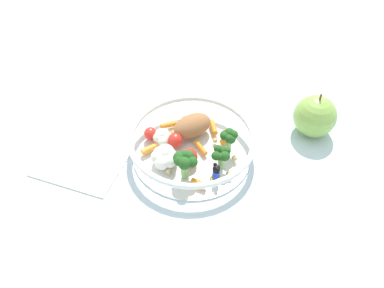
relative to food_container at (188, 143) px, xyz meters
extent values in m
plane|color=silver|center=(0.02, 0.02, -0.03)|extent=(2.40, 2.40, 0.00)
cylinder|color=white|center=(0.00, 0.01, -0.02)|extent=(0.22, 0.22, 0.01)
torus|color=white|center=(0.00, 0.01, 0.01)|extent=(0.23, 0.23, 0.01)
ellipsoid|color=#9E663D|center=(-0.04, 0.00, 0.00)|extent=(0.09, 0.09, 0.04)
cylinder|color=#8EB766|center=(-0.02, 0.07, -0.01)|extent=(0.01, 0.01, 0.03)
sphere|color=#23561E|center=(-0.01, 0.07, 0.02)|extent=(0.01, 0.01, 0.01)
sphere|color=#23561E|center=(-0.01, 0.07, 0.02)|extent=(0.02, 0.02, 0.02)
sphere|color=#23561E|center=(-0.02, 0.08, 0.02)|extent=(0.02, 0.02, 0.02)
sphere|color=#23561E|center=(-0.02, 0.07, 0.02)|extent=(0.02, 0.02, 0.02)
sphere|color=#23561E|center=(-0.02, 0.06, 0.02)|extent=(0.02, 0.02, 0.02)
sphere|color=#23561E|center=(-0.01, 0.06, 0.02)|extent=(0.01, 0.01, 0.01)
cylinder|color=#7FAD5B|center=(0.02, 0.06, -0.01)|extent=(0.01, 0.01, 0.02)
sphere|color=#23561E|center=(0.03, 0.06, 0.01)|extent=(0.01, 0.01, 0.01)
sphere|color=#23561E|center=(0.03, 0.07, 0.01)|extent=(0.02, 0.02, 0.02)
sphere|color=#23561E|center=(0.02, 0.07, 0.02)|extent=(0.01, 0.01, 0.01)
sphere|color=#23561E|center=(0.02, 0.06, 0.02)|extent=(0.01, 0.01, 0.01)
sphere|color=#23561E|center=(0.02, 0.06, 0.02)|extent=(0.01, 0.01, 0.01)
sphere|color=#23561E|center=(0.03, 0.06, 0.01)|extent=(0.02, 0.02, 0.02)
cylinder|color=#7FAD5B|center=(0.06, 0.01, 0.00)|extent=(0.01, 0.01, 0.03)
sphere|color=#23561E|center=(0.07, 0.01, 0.02)|extent=(0.02, 0.02, 0.02)
sphere|color=#23561E|center=(0.06, 0.01, 0.02)|extent=(0.02, 0.02, 0.02)
sphere|color=#23561E|center=(0.06, 0.02, 0.02)|extent=(0.02, 0.02, 0.02)
sphere|color=#23561E|center=(0.05, 0.01, 0.02)|extent=(0.02, 0.02, 0.02)
sphere|color=#23561E|center=(0.05, 0.00, 0.03)|extent=(0.02, 0.02, 0.02)
sphere|color=#23561E|center=(0.06, 0.00, 0.02)|extent=(0.02, 0.02, 0.02)
sphere|color=#23561E|center=(0.07, 0.00, 0.02)|extent=(0.02, 0.02, 0.02)
sphere|color=silver|center=(0.00, -0.05, -0.01)|extent=(0.02, 0.02, 0.02)
sphere|color=silver|center=(-0.01, -0.05, -0.01)|extent=(0.03, 0.03, 0.03)
sphere|color=silver|center=(-0.01, -0.05, -0.01)|extent=(0.03, 0.03, 0.03)
sphere|color=silver|center=(-0.02, -0.05, 0.00)|extent=(0.02, 0.02, 0.02)
sphere|color=silver|center=(-0.01, -0.05, 0.00)|extent=(0.03, 0.03, 0.03)
sphere|color=silver|center=(0.00, -0.06, 0.00)|extent=(0.02, 0.02, 0.02)
sphere|color=white|center=(0.05, -0.03, 0.00)|extent=(0.03, 0.03, 0.03)
sphere|color=white|center=(0.05, -0.02, 0.00)|extent=(0.02, 0.02, 0.02)
sphere|color=white|center=(0.04, -0.03, 0.00)|extent=(0.03, 0.03, 0.03)
sphere|color=white|center=(0.03, -0.03, 0.00)|extent=(0.03, 0.03, 0.03)
sphere|color=white|center=(0.04, -0.04, 0.00)|extent=(0.03, 0.03, 0.03)
sphere|color=white|center=(0.05, -0.04, 0.00)|extent=(0.02, 0.02, 0.02)
cube|color=yellow|center=(0.05, 0.06, -0.02)|extent=(0.02, 0.02, 0.00)
cylinder|color=#1933B2|center=(0.05, 0.06, -0.01)|extent=(0.02, 0.02, 0.02)
sphere|color=black|center=(0.05, 0.06, 0.01)|extent=(0.01, 0.01, 0.01)
sphere|color=black|center=(0.06, 0.06, 0.01)|extent=(0.01, 0.01, 0.01)
sphere|color=black|center=(0.05, 0.06, 0.01)|extent=(0.01, 0.01, 0.01)
cylinder|color=orange|center=(-0.07, 0.03, -0.01)|extent=(0.03, 0.02, 0.01)
cylinder|color=orange|center=(-0.01, 0.02, -0.01)|extent=(0.03, 0.03, 0.01)
cylinder|color=orange|center=(0.07, 0.04, -0.01)|extent=(0.02, 0.03, 0.01)
cylinder|color=orange|center=(0.02, -0.07, -0.01)|extent=(0.03, 0.03, 0.01)
cylinder|color=orange|center=(-0.04, 0.06, -0.01)|extent=(0.03, 0.02, 0.01)
cylinder|color=orange|center=(-0.05, -0.05, -0.01)|extent=(0.03, 0.03, 0.01)
sphere|color=red|center=(-0.01, -0.03, 0.00)|extent=(0.03, 0.03, 0.03)
sphere|color=red|center=(-0.01, -0.08, -0.01)|extent=(0.03, 0.03, 0.03)
sphere|color=red|center=(0.03, 0.01, 0.00)|extent=(0.03, 0.03, 0.03)
sphere|color=tan|center=(-0.08, -0.03, -0.01)|extent=(0.01, 0.01, 0.01)
sphere|color=tan|center=(-0.03, 0.04, -0.01)|extent=(0.01, 0.01, 0.01)
sphere|color=#D1B775|center=(0.06, -0.02, -0.01)|extent=(0.01, 0.01, 0.01)
sphere|color=#D1B775|center=(-0.03, -0.04, -0.01)|extent=(0.01, 0.01, 0.01)
sphere|color=tan|center=(0.02, -0.02, -0.01)|extent=(0.01, 0.01, 0.01)
sphere|color=tan|center=(0.04, 0.08, -0.01)|extent=(0.01, 0.01, 0.01)
sphere|color=#D1B775|center=(0.00, 0.08, -0.01)|extent=(0.01, 0.01, 0.01)
sphere|color=#8CB74C|center=(-0.11, 0.22, 0.01)|extent=(0.08, 0.08, 0.08)
cylinder|color=brown|center=(-0.11, 0.22, 0.06)|extent=(0.00, 0.00, 0.01)
cube|color=silver|center=(0.08, -0.18, -0.02)|extent=(0.12, 0.16, 0.01)
camera|label=1|loc=(0.47, 0.12, 0.51)|focal=36.88mm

